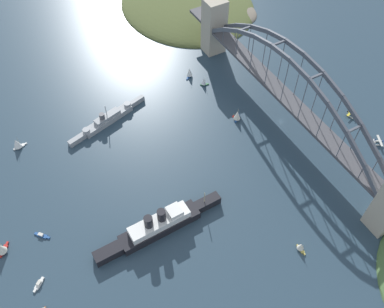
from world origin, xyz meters
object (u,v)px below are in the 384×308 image
(harbor_arch_bridge, at_px, (287,96))
(seaplane_taxiing_near_bridge, at_px, (351,114))
(seaplane_second_in_formation, at_px, (378,142))
(small_boat_5, at_px, (204,81))
(ocean_liner, at_px, (159,225))
(small_boat_2, at_px, (301,247))
(naval_cruiser, at_px, (107,119))
(small_boat_1, at_px, (39,284))
(small_boat_4, at_px, (190,72))
(small_boat_7, at_px, (42,235))
(small_boat_0, at_px, (0,248))
(small_boat_6, at_px, (237,115))
(channel_marker_buoy, at_px, (234,116))
(small_boat_8, at_px, (17,143))

(harbor_arch_bridge, xyz_separation_m, seaplane_taxiing_near_bridge, (-22.00, -50.96, -24.43))
(seaplane_second_in_formation, bearing_deg, small_boat_5, 33.79)
(ocean_liner, xyz_separation_m, small_boat_2, (-54.15, -69.13, -2.24))
(naval_cruiser, xyz_separation_m, small_boat_5, (0.75, -86.64, 0.76))
(seaplane_second_in_formation, height_order, small_boat_5, small_boat_5)
(small_boat_1, xyz_separation_m, small_boat_4, (116.89, -164.86, 3.57))
(seaplane_second_in_formation, bearing_deg, seaplane_taxiing_near_bridge, -4.63)
(small_boat_7, bearing_deg, seaplane_taxiing_near_bridge, -93.86)
(small_boat_5, bearing_deg, small_boat_1, 120.90)
(seaplane_second_in_formation, xyz_separation_m, small_boat_0, (48.50, 262.99, 3.05))
(harbor_arch_bridge, height_order, small_boat_7, harbor_arch_bridge)
(small_boat_7, bearing_deg, small_boat_6, -81.47)
(seaplane_taxiing_near_bridge, height_order, small_boat_6, small_boat_6)
(small_boat_6, bearing_deg, naval_cruiser, 62.32)
(channel_marker_buoy, bearing_deg, small_boat_6, -170.98)
(small_boat_4, height_order, small_boat_7, small_boat_4)
(ocean_liner, height_order, seaplane_second_in_formation, ocean_liner)
(small_boat_6, height_order, channel_marker_buoy, small_boat_6)
(small_boat_4, bearing_deg, ocean_liner, 143.53)
(naval_cruiser, bearing_deg, small_boat_0, 125.97)
(small_boat_2, relative_size, small_boat_8, 0.74)
(small_boat_1, distance_m, small_boat_2, 156.47)
(small_boat_5, bearing_deg, small_boat_6, -177.23)
(small_boat_5, xyz_separation_m, small_boat_7, (-71.68, 159.42, -3.14))
(small_boat_5, xyz_separation_m, small_boat_6, (-47.41, -2.29, 0.99))
(small_boat_0, bearing_deg, seaplane_taxiing_near_bridge, -93.70)
(harbor_arch_bridge, height_order, seaplane_second_in_formation, harbor_arch_bridge)
(ocean_liner, relative_size, naval_cruiser, 1.25)
(small_boat_2, bearing_deg, small_boat_1, 68.88)
(small_boat_7, distance_m, channel_marker_buoy, 163.53)
(harbor_arch_bridge, height_order, small_boat_4, harbor_arch_bridge)
(naval_cruiser, xyz_separation_m, small_boat_1, (-100.91, 83.25, -2.24))
(seaplane_taxiing_near_bridge, bearing_deg, small_boat_0, 86.30)
(seaplane_second_in_formation, relative_size, small_boat_8, 1.01)
(harbor_arch_bridge, relative_size, channel_marker_buoy, 97.71)
(harbor_arch_bridge, bearing_deg, naval_cruiser, 61.08)
(ocean_liner, relative_size, small_boat_0, 7.72)
(naval_cruiser, bearing_deg, harbor_arch_bridge, -118.92)
(small_boat_8, bearing_deg, channel_marker_buoy, -108.30)
(small_boat_1, distance_m, small_boat_4, 202.13)
(small_boat_5, bearing_deg, channel_marker_buoy, -177.76)
(small_boat_7, height_order, channel_marker_buoy, channel_marker_buoy)
(channel_marker_buoy, bearing_deg, seaplane_second_in_formation, -134.03)
(harbor_arch_bridge, height_order, small_boat_2, harbor_arch_bridge)
(harbor_arch_bridge, relative_size, small_boat_7, 30.23)
(ocean_liner, xyz_separation_m, naval_cruiser, (103.14, -6.43, -2.60))
(small_boat_1, bearing_deg, naval_cruiser, -39.52)
(small_boat_5, bearing_deg, naval_cruiser, 90.50)
(small_boat_2, distance_m, channel_marker_buoy, 117.12)
(ocean_liner, xyz_separation_m, seaplane_taxiing_near_bridge, (15.90, -175.44, -3.72))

